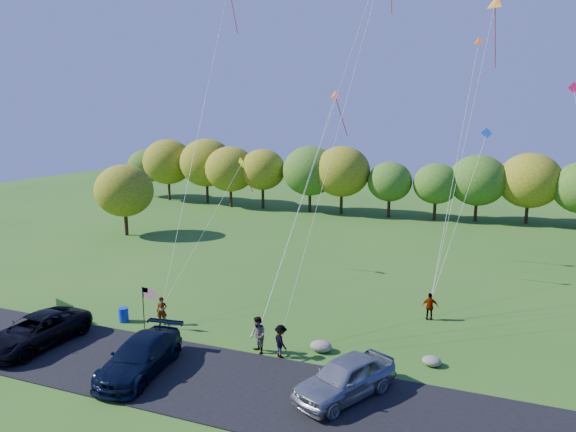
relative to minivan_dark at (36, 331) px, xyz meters
name	(u,v)px	position (x,y,z in m)	size (l,w,h in m)	color
ground	(253,344)	(10.03, 4.14, -0.83)	(140.00, 140.00, 0.00)	#2B5C1A
asphalt_lane	(214,381)	(10.03, 0.14, -0.80)	(44.00, 6.00, 0.06)	black
treeline	(388,178)	(10.17, 40.37, 3.81)	(75.22, 27.51, 8.26)	#352113
minivan_dark	(36,331)	(0.00, 0.00, 0.00)	(2.56, 5.56, 1.54)	black
minivan_navy	(140,356)	(6.61, -0.43, 0.00)	(2.16, 5.32, 1.54)	black
minivan_silver	(345,377)	(15.70, 0.95, 0.05)	(1.94, 4.83, 1.65)	#93959C
flyer_a	(162,311)	(4.26, 4.66, -0.04)	(0.58, 0.38, 1.58)	#4C4C59
flyer_b	(258,335)	(10.69, 3.34, 0.09)	(0.90, 0.70, 1.85)	#4C4C59
flyer_c	(281,341)	(11.90, 3.34, -0.02)	(1.05, 0.60, 1.63)	#4C4C59
flyer_d	(430,307)	(18.07, 10.73, -0.04)	(0.93, 0.39, 1.59)	#4C4C59
park_bench	(66,310)	(-1.30, 3.33, -0.27)	(1.85, 0.88, 1.06)	black
trash_barrel	(124,315)	(1.98, 4.22, -0.43)	(0.54, 0.54, 0.81)	#0D2DCA
flag_assembly	(147,298)	(3.94, 3.81, 0.96)	(0.89, 0.58, 2.40)	black
boulder_near	(321,346)	(13.51, 4.64, -0.56)	(1.09, 0.86, 0.55)	gray
boulder_far	(432,361)	(18.76, 5.08, -0.60)	(0.88, 0.73, 0.46)	gray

